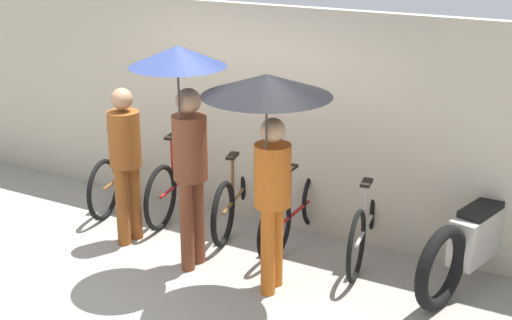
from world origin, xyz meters
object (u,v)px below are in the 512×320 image
at_px(parked_bicycle_2, 238,193).
at_px(pedestrian_trailing, 269,120).
at_px(parked_bicycle_4, 368,221).
at_px(pedestrian_leading, 125,154).
at_px(pedestrian_center, 183,106).
at_px(parked_bicycle_0, 126,171).
at_px(motorcycle, 478,238).
at_px(parked_bicycle_1, 180,180).
at_px(parked_bicycle_3, 297,209).

distance_m(parked_bicycle_2, pedestrian_trailing, 1.98).
bearing_deg(parked_bicycle_4, pedestrian_leading, 102.06).
height_order(pedestrian_center, pedestrian_trailing, pedestrian_center).
height_order(parked_bicycle_0, parked_bicycle_2, parked_bicycle_2).
xyz_separation_m(pedestrian_trailing, motorcycle, (1.56, 1.16, -1.19)).
relative_size(parked_bicycle_0, parked_bicycle_4, 1.01).
relative_size(parked_bicycle_0, motorcycle, 0.84).
relative_size(parked_bicycle_4, pedestrian_trailing, 0.86).
xyz_separation_m(parked_bicycle_0, parked_bicycle_1, (0.74, 0.04, 0.01)).
xyz_separation_m(parked_bicycle_4, motorcycle, (1.05, 0.01, 0.06)).
xyz_separation_m(parked_bicycle_2, pedestrian_leading, (-0.76, -0.90, 0.59)).
height_order(parked_bicycle_1, parked_bicycle_4, parked_bicycle_1).
relative_size(parked_bicycle_2, motorcycle, 0.81).
bearing_deg(parked_bicycle_1, parked_bicycle_3, -102.28).
height_order(parked_bicycle_0, motorcycle, parked_bicycle_0).
height_order(parked_bicycle_4, pedestrian_leading, pedestrian_leading).
bearing_deg(parked_bicycle_2, pedestrian_trailing, -153.52).
xyz_separation_m(parked_bicycle_4, pedestrian_trailing, (-0.50, -1.15, 1.25)).
xyz_separation_m(parked_bicycle_1, parked_bicycle_2, (0.74, 0.01, -0.02)).
height_order(pedestrian_leading, pedestrian_trailing, pedestrian_trailing).
bearing_deg(motorcycle, parked_bicycle_0, 104.26).
distance_m(parked_bicycle_2, parked_bicycle_4, 1.49).
bearing_deg(pedestrian_trailing, parked_bicycle_4, -118.88).
relative_size(parked_bicycle_2, parked_bicycle_3, 1.00).
bearing_deg(parked_bicycle_1, parked_bicycle_4, -99.81).
xyz_separation_m(parked_bicycle_1, pedestrian_trailing, (1.73, -1.16, 1.24)).
bearing_deg(motorcycle, parked_bicycle_3, 106.02).
height_order(parked_bicycle_2, pedestrian_center, pedestrian_center).
xyz_separation_m(parked_bicycle_0, pedestrian_trailing, (2.48, -1.12, 1.25)).
bearing_deg(parked_bicycle_0, pedestrian_center, -136.11).
bearing_deg(pedestrian_leading, parked_bicycle_1, -84.97).
relative_size(parked_bicycle_1, motorcycle, 0.81).
height_order(pedestrian_trailing, motorcycle, pedestrian_trailing).
bearing_deg(pedestrian_leading, pedestrian_center, 172.55).
height_order(parked_bicycle_3, parked_bicycle_4, parked_bicycle_3).
height_order(parked_bicycle_3, pedestrian_center, pedestrian_center).
xyz_separation_m(parked_bicycle_3, pedestrian_leading, (-1.51, -0.82, 0.58)).
distance_m(parked_bicycle_1, pedestrian_trailing, 2.42).
bearing_deg(motorcycle, parked_bicycle_2, 103.47).
xyz_separation_m(parked_bicycle_0, pedestrian_center, (1.59, -1.07, 1.24)).
xyz_separation_m(parked_bicycle_0, pedestrian_leading, (0.72, -0.85, 0.59)).
distance_m(parked_bicycle_1, pedestrian_leading, 1.06).
bearing_deg(parked_bicycle_4, parked_bicycle_2, 79.85).
xyz_separation_m(parked_bicycle_1, pedestrian_leading, (-0.02, -0.89, 0.57)).
bearing_deg(motorcycle, pedestrian_leading, 118.80).
bearing_deg(pedestrian_trailing, pedestrian_leading, -13.97).
distance_m(parked_bicycle_3, pedestrian_trailing, 1.67).
height_order(parked_bicycle_0, parked_bicycle_4, parked_bicycle_0).
distance_m(pedestrian_trailing, motorcycle, 2.28).
bearing_deg(parked_bicycle_3, motorcycle, -88.35).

